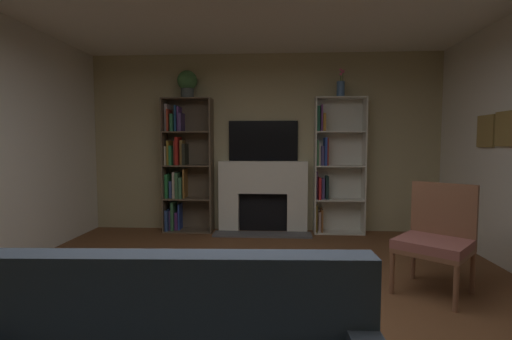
# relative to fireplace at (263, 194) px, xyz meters

# --- Properties ---
(ground_plane) EXTENTS (7.56, 7.56, 0.00)m
(ground_plane) POSITION_rel_fireplace_xyz_m (0.00, -3.03, -0.57)
(ground_plane) COLOR brown
(wall_back_accent) EXTENTS (5.45, 0.06, 2.71)m
(wall_back_accent) POSITION_rel_fireplace_xyz_m (0.00, 0.15, 0.78)
(wall_back_accent) COLOR tan
(wall_back_accent) RESTS_ON ground_plane
(fireplace) EXTENTS (1.44, 0.53, 1.08)m
(fireplace) POSITION_rel_fireplace_xyz_m (0.00, 0.00, 0.00)
(fireplace) COLOR silver
(fireplace) RESTS_ON ground_plane
(tv) EXTENTS (1.05, 0.06, 0.61)m
(tv) POSITION_rel_fireplace_xyz_m (0.00, 0.09, 0.81)
(tv) COLOR black
(tv) RESTS_ON fireplace
(bookshelf_left) EXTENTS (0.74, 0.33, 2.02)m
(bookshelf_left) POSITION_rel_fireplace_xyz_m (-1.24, -0.01, 0.41)
(bookshelf_left) COLOR brown
(bookshelf_left) RESTS_ON ground_plane
(bookshelf_right) EXTENTS (0.74, 0.30, 2.02)m
(bookshelf_right) POSITION_rel_fireplace_xyz_m (1.05, 0.01, 0.44)
(bookshelf_right) COLOR silver
(bookshelf_right) RESTS_ON ground_plane
(potted_plant) EXTENTS (0.30, 0.30, 0.42)m
(potted_plant) POSITION_rel_fireplace_xyz_m (-1.14, -0.03, 1.69)
(potted_plant) COLOR #4A5454
(potted_plant) RESTS_ON bookshelf_left
(vase_with_flowers) EXTENTS (0.11, 0.11, 0.42)m
(vase_with_flowers) POSITION_rel_fireplace_xyz_m (1.14, -0.03, 1.59)
(vase_with_flowers) COLOR #43689E
(vase_with_flowers) RESTS_ON bookshelf_right
(armchair) EXTENTS (0.79, 0.79, 0.98)m
(armchair) POSITION_rel_fireplace_xyz_m (1.67, -2.21, -0.06)
(armchair) COLOR brown
(armchair) RESTS_ON ground_plane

